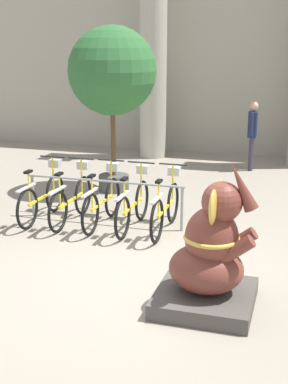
% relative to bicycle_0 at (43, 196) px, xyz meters
% --- Properties ---
extents(ground_plane, '(60.00, 60.00, 0.00)m').
position_rel_bicycle_0_xyz_m(ground_plane, '(2.31, -1.84, -0.42)').
color(ground_plane, gray).
extents(building_facade, '(20.00, 0.20, 6.00)m').
position_rel_bicycle_0_xyz_m(building_facade, '(2.31, 6.76, 2.58)').
color(building_facade, '#A39E8E').
rests_on(building_facade, ground_plane).
extents(column_left, '(0.89, 0.89, 5.16)m').
position_rel_bicycle_0_xyz_m(column_left, '(0.36, 5.76, 2.21)').
color(column_left, '#ADA899').
rests_on(column_left, ground_plane).
extents(bike_rack, '(2.83, 0.05, 0.77)m').
position_rel_bicycle_0_xyz_m(bike_rack, '(1.12, 0.11, 0.16)').
color(bike_rack, gray).
rests_on(bike_rack, ground_plane).
extents(bicycle_0, '(0.48, 1.73, 1.05)m').
position_rel_bicycle_0_xyz_m(bicycle_0, '(0.00, 0.00, 0.00)').
color(bicycle_0, black).
rests_on(bicycle_0, ground_plane).
extents(bicycle_1, '(0.48, 1.73, 1.05)m').
position_rel_bicycle_0_xyz_m(bicycle_1, '(0.56, 0.00, 0.00)').
color(bicycle_1, black).
rests_on(bicycle_1, ground_plane).
extents(bicycle_2, '(0.48, 1.73, 1.05)m').
position_rel_bicycle_0_xyz_m(bicycle_2, '(1.12, 0.03, 0.00)').
color(bicycle_2, black).
rests_on(bicycle_2, ground_plane).
extents(bicycle_3, '(0.48, 1.73, 1.05)m').
position_rel_bicycle_0_xyz_m(bicycle_3, '(1.67, 0.01, 0.00)').
color(bicycle_3, black).
rests_on(bicycle_3, ground_plane).
extents(bicycle_4, '(0.48, 1.73, 1.05)m').
position_rel_bicycle_0_xyz_m(bicycle_4, '(2.23, 0.02, 0.00)').
color(bicycle_4, black).
rests_on(bicycle_4, ground_plane).
extents(elephant_statue, '(1.14, 1.14, 1.79)m').
position_rel_bicycle_0_xyz_m(elephant_statue, '(3.38, -2.37, 0.19)').
color(elephant_statue, '#4C4742').
rests_on(elephant_statue, ground_plane).
extents(person_pedestrian, '(0.22, 0.47, 1.67)m').
position_rel_bicycle_0_xyz_m(person_pedestrian, '(3.10, 4.91, 0.58)').
color(person_pedestrian, '#383342').
rests_on(person_pedestrian, ground_plane).
extents(potted_tree, '(1.78, 1.78, 3.37)m').
position_rel_bicycle_0_xyz_m(potted_tree, '(0.54, 2.16, 2.00)').
color(potted_tree, '#4C4C4C').
rests_on(potted_tree, ground_plane).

